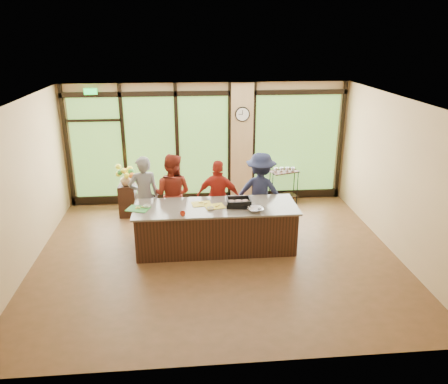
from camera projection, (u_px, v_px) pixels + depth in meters
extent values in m
plane|color=#4F361C|center=(217.00, 255.00, 8.59)|extent=(7.00, 7.00, 0.00)
plane|color=white|center=(216.00, 101.00, 7.55)|extent=(7.00, 7.00, 0.00)
plane|color=tan|center=(207.00, 144.00, 10.87)|extent=(7.00, 0.00, 7.00)
plane|color=tan|center=(21.00, 189.00, 7.77)|extent=(0.00, 6.00, 6.00)
plane|color=tan|center=(398.00, 178.00, 8.37)|extent=(0.00, 6.00, 6.00)
cube|color=tan|center=(242.00, 144.00, 10.89)|extent=(0.55, 0.12, 3.00)
cube|color=black|center=(207.00, 93.00, 10.39)|extent=(6.90, 0.08, 0.12)
cube|color=black|center=(208.00, 196.00, 11.30)|extent=(6.90, 0.08, 0.20)
cube|color=#19D83F|center=(91.00, 92.00, 10.09)|extent=(0.30, 0.04, 0.14)
cube|color=#336B25|center=(97.00, 149.00, 10.63)|extent=(1.20, 0.02, 2.50)
cube|color=#336B25|center=(151.00, 147.00, 10.74)|extent=(1.20, 0.02, 2.50)
cube|color=#336B25|center=(204.00, 146.00, 10.85)|extent=(1.20, 0.02, 2.50)
cube|color=#336B25|center=(296.00, 144.00, 11.06)|extent=(2.10, 0.02, 2.50)
cube|color=black|center=(67.00, 148.00, 10.53)|extent=(0.08, 0.08, 3.00)
cube|color=black|center=(124.00, 146.00, 10.65)|extent=(0.08, 0.08, 3.00)
cube|color=black|center=(177.00, 145.00, 10.76)|extent=(0.08, 0.08, 3.00)
cube|color=black|center=(230.00, 144.00, 10.87)|extent=(0.08, 0.08, 3.00)
cube|color=black|center=(253.00, 143.00, 10.92)|extent=(0.08, 0.08, 3.00)
cube|color=black|center=(341.00, 141.00, 11.12)|extent=(0.08, 0.08, 3.00)
cube|color=black|center=(216.00, 228.00, 8.72)|extent=(3.10, 1.00, 0.88)
cube|color=slate|center=(216.00, 207.00, 8.56)|extent=(3.20, 1.10, 0.04)
cylinder|color=black|center=(242.00, 114.00, 10.56)|extent=(0.36, 0.04, 0.36)
cylinder|color=white|center=(242.00, 114.00, 10.55)|extent=(0.31, 0.01, 0.31)
cube|color=black|center=(243.00, 112.00, 10.53)|extent=(0.01, 0.00, 0.11)
cube|color=black|center=(240.00, 114.00, 10.54)|extent=(0.09, 0.00, 0.01)
imported|color=slate|center=(144.00, 196.00, 9.19)|extent=(0.71, 0.53, 1.75)
imported|color=maroon|center=(172.00, 194.00, 9.29)|extent=(1.03, 0.91, 1.77)
imported|color=maroon|center=(219.00, 198.00, 9.26)|extent=(1.03, 0.66, 1.64)
imported|color=#1C213D|center=(261.00, 192.00, 9.43)|extent=(1.28, 1.00, 1.75)
cube|color=black|center=(239.00, 204.00, 8.54)|extent=(0.50, 0.42, 0.08)
imported|color=silver|center=(255.00, 210.00, 8.29)|extent=(0.35, 0.35, 0.07)
cube|color=#308431|center=(138.00, 209.00, 8.40)|extent=(0.49, 0.43, 0.01)
cube|color=gold|center=(201.00, 204.00, 8.65)|extent=(0.41, 0.33, 0.01)
cube|color=gold|center=(215.00, 206.00, 8.52)|extent=(0.43, 0.36, 0.01)
imported|color=silver|center=(147.00, 206.00, 8.47)|extent=(0.15, 0.15, 0.05)
imported|color=silver|center=(210.00, 209.00, 8.38)|extent=(0.14, 0.14, 0.04)
imported|color=silver|center=(245.00, 202.00, 8.72)|extent=(0.15, 0.15, 0.03)
imported|color=red|center=(183.00, 214.00, 8.09)|extent=(0.12, 0.12, 0.08)
cube|color=black|center=(128.00, 201.00, 10.30)|extent=(0.40, 0.40, 0.77)
imported|color=#9A7B54|center=(126.00, 179.00, 10.12)|extent=(0.36, 0.36, 0.30)
cube|color=black|center=(283.00, 196.00, 11.16)|extent=(0.78, 0.59, 0.03)
cube|color=black|center=(284.00, 171.00, 10.93)|extent=(0.78, 0.59, 0.03)
cylinder|color=black|center=(272.00, 189.00, 10.87)|extent=(0.02, 0.02, 0.89)
cylinder|color=black|center=(297.00, 188.00, 10.92)|extent=(0.02, 0.02, 0.89)
cylinder|color=black|center=(270.00, 184.00, 11.20)|extent=(0.02, 0.02, 0.89)
cylinder|color=black|center=(294.00, 184.00, 11.26)|extent=(0.02, 0.02, 0.89)
imported|color=silver|center=(276.00, 169.00, 10.89)|extent=(0.12, 0.12, 0.09)
imported|color=silver|center=(282.00, 169.00, 10.90)|extent=(0.12, 0.12, 0.09)
imported|color=silver|center=(287.00, 169.00, 10.91)|extent=(0.12, 0.12, 0.09)
imported|color=silver|center=(293.00, 169.00, 10.92)|extent=(0.12, 0.12, 0.09)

